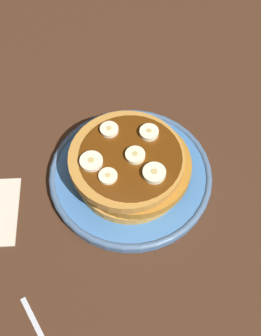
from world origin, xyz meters
TOP-DOWN VIEW (x-y plane):
  - ground_plane at (0.00, 0.00)cm, footprint 140.00×140.00cm
  - plate at (0.00, 0.00)cm, footprint 24.48×24.48cm
  - pancake_stack at (-0.11, 0.14)cm, footprint 17.79×17.47cm
  - banana_slice_0 at (-0.66, -0.29)cm, footprint 2.83×2.83cm
  - banana_slice_1 at (3.47, -4.16)cm, footprint 2.71×2.71cm
  - banana_slice_2 at (5.36, 1.50)cm, footprint 3.28×3.28cm
  - banana_slice_3 at (-3.49, 2.75)cm, footprint 3.23×3.23cm
  - banana_slice_4 at (-2.34, -4.10)cm, footprint 2.80×2.80cm
  - banana_slice_5 at (2.78, 3.66)cm, footprint 2.62×2.62cm

SIDE VIEW (x-z plane):
  - ground_plane at x=0.00cm, z-range -3.00..0.00cm
  - plate at x=0.00cm, z-range 0.07..1.80cm
  - pancake_stack at x=-0.11cm, z-range 1.48..6.17cm
  - banana_slice_5 at x=2.78cm, z-range 5.94..6.62cm
  - banana_slice_2 at x=5.36cm, z-range 5.94..6.74cm
  - banana_slice_1 at x=3.47cm, z-range 5.94..6.80cm
  - banana_slice_0 at x=-0.66cm, z-range 5.94..6.87cm
  - banana_slice_4 at x=-2.34cm, z-range 5.94..6.95cm
  - banana_slice_3 at x=-3.49cm, z-range 5.94..7.00cm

